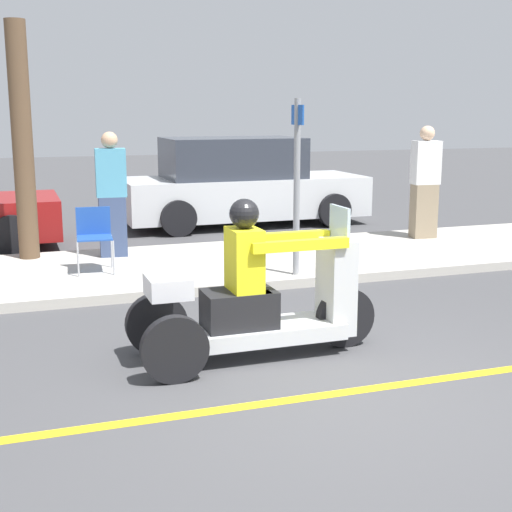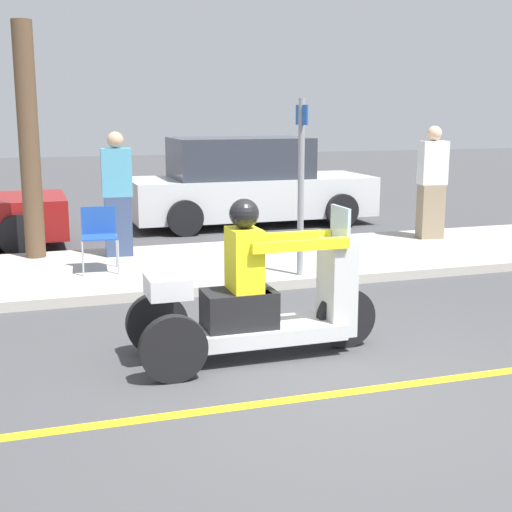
{
  "view_description": "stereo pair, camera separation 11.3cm",
  "coord_description": "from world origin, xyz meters",
  "views": [
    {
      "loc": [
        -2.37,
        -4.75,
        2.19
      ],
      "look_at": [
        -0.37,
        1.02,
        0.93
      ],
      "focal_mm": 50.0,
      "sensor_mm": 36.0,
      "label": 1
    },
    {
      "loc": [
        -2.27,
        -4.79,
        2.19
      ],
      "look_at": [
        -0.37,
        1.02,
        0.93
      ],
      "focal_mm": 50.0,
      "sensor_mm": 36.0,
      "label": 2
    }
  ],
  "objects": [
    {
      "name": "ground_plane",
      "position": [
        0.0,
        0.0,
        0.0
      ],
      "size": [
        60.0,
        60.0,
        0.0
      ],
      "primitive_type": "plane",
      "color": "#424244"
    },
    {
      "name": "lane_stripe",
      "position": [
        -0.37,
        0.0,
        0.0
      ],
      "size": [
        24.0,
        0.12,
        0.01
      ],
      "color": "gold",
      "rests_on": "ground"
    },
    {
      "name": "sidewalk_strip",
      "position": [
        0.0,
        4.6,
        0.06
      ],
      "size": [
        28.0,
        2.8,
        0.12
      ],
      "color": "#B2ADA3",
      "rests_on": "ground"
    },
    {
      "name": "motorcycle_trike",
      "position": [
        -0.36,
        1.02,
        0.51
      ],
      "size": [
        2.27,
        0.85,
        1.44
      ],
      "color": "black",
      "rests_on": "ground"
    },
    {
      "name": "spectator_near_curb",
      "position": [
        3.99,
        5.25,
        0.99
      ],
      "size": [
        0.45,
        0.3,
        1.81
      ],
      "color": "gray",
      "rests_on": "sidewalk_strip"
    },
    {
      "name": "spectator_mid_group",
      "position": [
        -1.02,
        5.4,
        0.97
      ],
      "size": [
        0.44,
        0.28,
        1.76
      ],
      "color": "#38476B",
      "rests_on": "sidewalk_strip"
    },
    {
      "name": "folding_chair_curbside",
      "position": [
        -1.38,
        4.53,
        0.62
      ],
      "size": [
        0.5,
        0.5,
        0.82
      ],
      "color": "#A5A8AD",
      "rests_on": "sidewalk_strip"
    },
    {
      "name": "parked_car_lot_left",
      "position": [
        1.79,
        8.21,
        0.78
      ],
      "size": [
        4.61,
        1.95,
        1.67
      ],
      "color": "silver",
      "rests_on": "ground"
    },
    {
      "name": "tree_trunk",
      "position": [
        -2.17,
        5.65,
        1.74
      ],
      "size": [
        0.28,
        0.28,
        3.25
      ],
      "color": "brown",
      "rests_on": "sidewalk_strip"
    },
    {
      "name": "street_sign",
      "position": [
        1.01,
        3.45,
        1.32
      ],
      "size": [
        0.08,
        0.36,
        2.2
      ],
      "color": "gray",
      "rests_on": "sidewalk_strip"
    }
  ]
}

